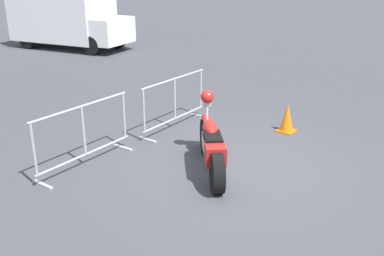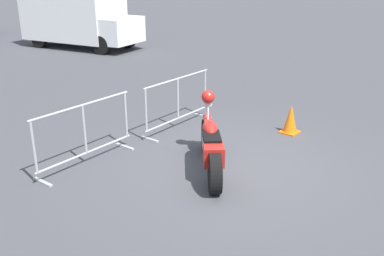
% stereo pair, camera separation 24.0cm
% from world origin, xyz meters
% --- Properties ---
extents(ground_plane, '(120.00, 120.00, 0.00)m').
position_xyz_m(ground_plane, '(0.00, 0.00, 0.00)').
color(ground_plane, '#424247').
extents(motorcycle, '(1.67, 1.56, 1.19)m').
position_xyz_m(motorcycle, '(-0.30, 0.25, 0.45)').
color(motorcycle, black).
rests_on(motorcycle, ground).
extents(crowd_barrier_near, '(2.02, 0.53, 1.07)m').
position_xyz_m(crowd_barrier_near, '(-1.47, 2.02, 0.55)').
color(crowd_barrier_near, '#9EA0A5').
rests_on(crowd_barrier_near, ground).
extents(crowd_barrier_far, '(2.02, 0.53, 1.07)m').
position_xyz_m(crowd_barrier_far, '(0.87, 2.02, 0.55)').
color(crowd_barrier_far, '#9EA0A5').
rests_on(crowd_barrier_far, ground).
extents(delivery_van, '(2.99, 5.30, 2.31)m').
position_xyz_m(delivery_van, '(5.42, 11.67, 1.24)').
color(delivery_van, white).
rests_on(delivery_van, ground).
extents(planter_island, '(4.38, 4.38, 1.17)m').
position_xyz_m(planter_island, '(6.96, 14.36, 0.32)').
color(planter_island, '#ADA89E').
rests_on(planter_island, ground).
extents(traffic_cone, '(0.34, 0.34, 0.59)m').
position_xyz_m(traffic_cone, '(2.11, 0.07, 0.29)').
color(traffic_cone, orange).
rests_on(traffic_cone, ground).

